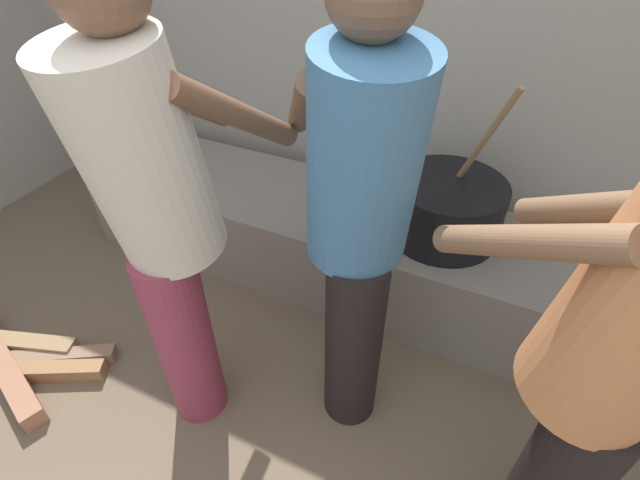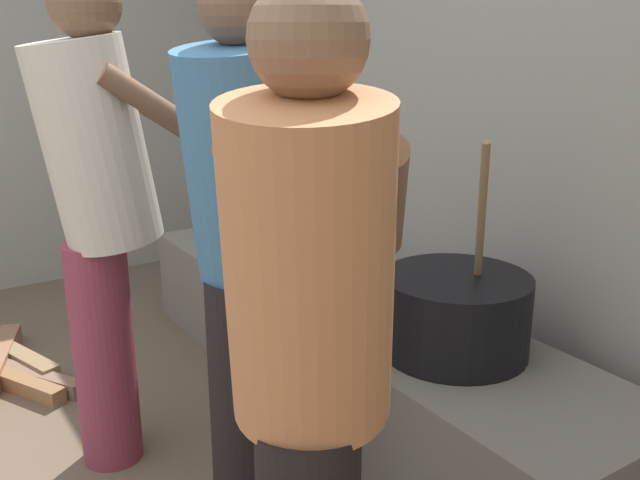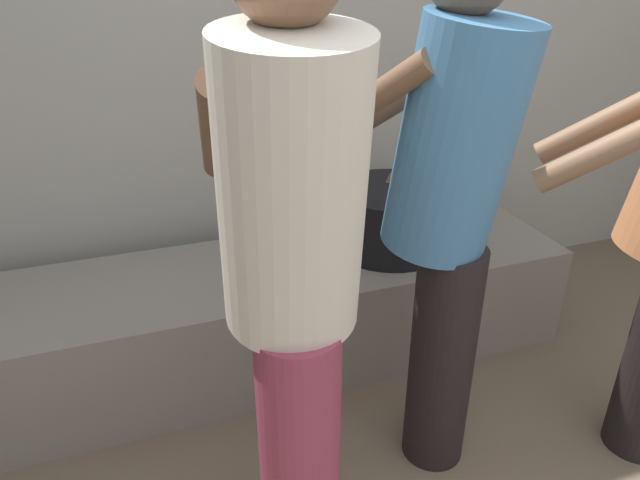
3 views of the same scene
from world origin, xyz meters
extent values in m
cube|color=#9E998E|center=(0.00, 2.21, 1.21)|extent=(5.07, 0.20, 2.43)
cube|color=slate|center=(-0.27, 1.69, 0.22)|extent=(2.48, 0.60, 0.43)
cylinder|color=black|center=(0.29, 1.69, 0.56)|extent=(0.47, 0.47, 0.26)
cylinder|color=#937047|center=(0.37, 1.69, 0.88)|extent=(0.19, 0.20, 0.51)
cylinder|color=black|center=(0.15, 1.01, 0.38)|extent=(0.20, 0.20, 0.77)
cylinder|color=teal|center=(0.13, 1.04, 1.08)|extent=(0.46, 0.48, 0.66)
cylinder|color=brown|center=(0.12, 1.31, 1.14)|extent=(0.31, 0.43, 0.36)
cylinder|color=brown|center=(-0.11, 1.17, 1.14)|extent=(0.31, 0.43, 0.36)
cylinder|color=brown|center=(0.70, 1.07, 1.09)|extent=(0.39, 0.34, 0.34)
cylinder|color=brown|center=(0.53, 0.86, 1.09)|extent=(0.39, 0.34, 0.34)
cylinder|color=#8C3347|center=(-0.39, 0.77, 0.39)|extent=(0.20, 0.20, 0.77)
cylinder|color=beige|center=(-0.39, 0.80, 1.09)|extent=(0.35, 0.42, 0.66)
cylinder|color=brown|center=(-0.23, 1.02, 1.15)|extent=(0.13, 0.48, 0.36)
cylinder|color=brown|center=(-0.49, 1.05, 1.15)|extent=(0.13, 0.48, 0.36)
cube|color=#85614D|center=(-1.14, 0.62, 0.03)|extent=(0.60, 0.39, 0.06)
cube|color=olive|center=(-1.07, 0.58, 0.03)|extent=(0.50, 0.30, 0.07)
cube|color=#9D674B|center=(-1.24, 0.54, 0.04)|extent=(0.71, 0.33, 0.08)
cube|color=#90714C|center=(-1.25, 0.65, 0.04)|extent=(0.48, 0.22, 0.08)
camera|label=1|loc=(0.47, 0.04, 1.69)|focal=25.95mm
camera|label=2|loc=(1.78, 0.20, 1.44)|focal=39.78mm
camera|label=3|loc=(-0.69, -0.23, 1.51)|focal=32.32mm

